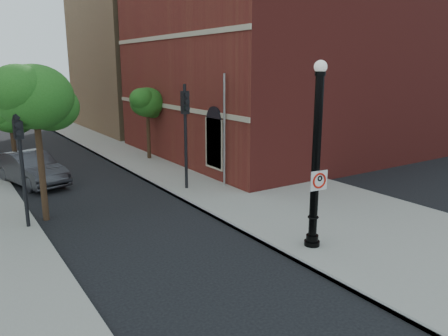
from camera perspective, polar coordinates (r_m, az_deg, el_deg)
ground at (r=13.04m, az=1.21°, el=-13.53°), size 120.00×120.00×0.00m
sidewalk_right at (r=24.01m, az=-0.41°, el=-0.79°), size 8.00×60.00×0.12m
curb_edge at (r=22.20m, az=-9.03°, el=-2.11°), size 0.10×60.00×0.14m
brick_wall_building at (r=32.67m, az=10.92°, el=13.66°), size 22.30×16.30×12.50m
bg_building_tan_b at (r=45.61m, az=-3.55°, el=14.60°), size 22.00×14.00×14.00m
lamppost at (r=14.03m, az=11.89°, el=0.24°), size 0.51×0.51×6.04m
no_parking_sign at (r=14.04m, az=12.31°, el=-1.60°), size 0.63×0.12×0.64m
parked_car at (r=24.06m, az=-23.91°, el=-0.05°), size 2.97×5.28×1.65m
traffic_signal_left at (r=16.96m, az=-25.10°, el=2.59°), size 0.31×0.39×4.61m
traffic_signal_right at (r=20.52m, az=-5.06°, el=6.27°), size 0.32×0.41×5.06m
utility_pole at (r=21.04m, az=0.05°, el=4.72°), size 0.11×0.11×5.53m
street_tree_a at (r=17.67m, az=-23.40°, el=8.35°), size 3.30×2.98×5.95m
street_tree_b at (r=26.14m, az=-26.03°, el=5.77°), size 2.18×1.97×3.93m
street_tree_c at (r=27.86m, az=-9.97°, el=8.34°), size 2.54×2.29×4.57m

